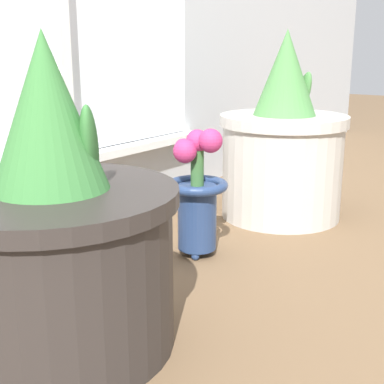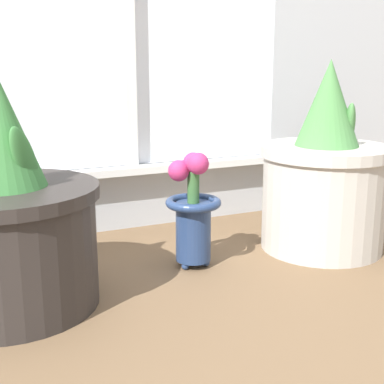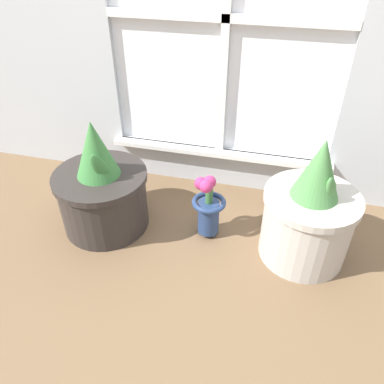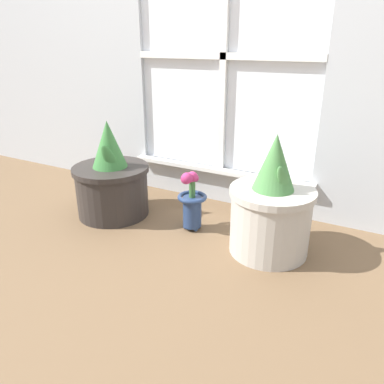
% 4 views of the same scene
% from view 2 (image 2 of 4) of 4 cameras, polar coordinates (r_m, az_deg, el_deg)
% --- Properties ---
extents(ground_plane, '(10.00, 10.00, 0.00)m').
position_cam_2_polar(ground_plane, '(1.30, 2.51, -10.91)').
color(ground_plane, brown).
extents(potted_plant_left, '(0.41, 0.41, 0.52)m').
position_cam_2_polar(potted_plant_left, '(1.25, -19.09, -3.23)').
color(potted_plant_left, '#2D2826').
rests_on(potted_plant_left, ground_plane).
extents(potted_plant_right, '(0.37, 0.37, 0.55)m').
position_cam_2_polar(potted_plant_right, '(1.60, 13.95, 1.42)').
color(potted_plant_right, '#B7B2A8').
rests_on(potted_plant_right, ground_plane).
extents(flower_vase, '(0.15, 0.15, 0.32)m').
position_cam_2_polar(flower_vase, '(1.42, 0.05, -1.97)').
color(flower_vase, navy).
rests_on(flower_vase, ground_plane).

